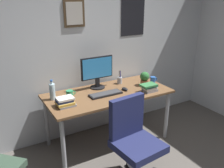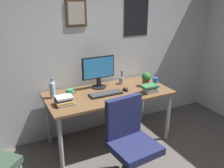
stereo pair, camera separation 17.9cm
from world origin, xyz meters
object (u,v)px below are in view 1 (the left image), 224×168
object	(u,v)px
coffee_mug_near	(70,94)
book_stack_left	(65,102)
computer_mouse	(125,89)
water_bottle	(52,91)
potted_plant	(145,78)
coffee_mug_far	(153,80)
pen_cup	(120,80)
book_stack_right	(149,87)
office_chair	(134,137)
keyboard	(106,94)
monitor	(97,71)

from	to	relation	value
coffee_mug_near	book_stack_left	xyz separation A→B (m)	(-0.13, -0.20, 0.00)
computer_mouse	water_bottle	world-z (taller)	water_bottle
potted_plant	coffee_mug_far	bearing A→B (deg)	2.18
pen_cup	book_stack_right	distance (m)	0.49
office_chair	water_bottle	size ratio (longest dim) A/B	3.76
coffee_mug_far	coffee_mug_near	bearing A→B (deg)	175.16
keyboard	potted_plant	size ratio (longest dim) A/B	2.21
water_bottle	book_stack_left	bearing A→B (deg)	-74.45
pen_cup	book_stack_right	bearing A→B (deg)	-68.50
office_chair	computer_mouse	distance (m)	0.85
coffee_mug_near	book_stack_left	bearing A→B (deg)	-123.14
office_chair	water_bottle	bearing A→B (deg)	121.54
monitor	keyboard	distance (m)	0.36
office_chair	coffee_mug_far	world-z (taller)	office_chair
monitor	book_stack_left	xyz separation A→B (m)	(-0.58, -0.33, -0.19)
water_bottle	monitor	bearing A→B (deg)	7.46
water_bottle	book_stack_right	size ratio (longest dim) A/B	1.09
book_stack_left	computer_mouse	bearing A→B (deg)	4.23
coffee_mug_far	book_stack_right	size ratio (longest dim) A/B	0.48
office_chair	monitor	distance (m)	1.11
pen_cup	monitor	bearing A→B (deg)	177.86
keyboard	water_bottle	bearing A→B (deg)	162.60
coffee_mug_far	book_stack_left	bearing A→B (deg)	-175.85
office_chair	computer_mouse	bearing A→B (deg)	63.88
water_bottle	pen_cup	bearing A→B (deg)	4.11
book_stack_right	coffee_mug_near	bearing A→B (deg)	161.06
keyboard	book_stack_right	xyz separation A→B (m)	(0.56, -0.19, 0.04)
keyboard	coffee_mug_near	xyz separation A→B (m)	(-0.43, 0.15, 0.03)
water_bottle	coffee_mug_near	xyz separation A→B (m)	(0.20, -0.05, -0.06)
computer_mouse	coffee_mug_far	size ratio (longest dim) A/B	1.00
potted_plant	pen_cup	size ratio (longest dim) A/B	0.98
pen_cup	book_stack_left	distance (m)	0.99
computer_mouse	book_stack_right	world-z (taller)	book_stack_right
monitor	coffee_mug_near	xyz separation A→B (m)	(-0.45, -0.13, -0.19)
computer_mouse	coffee_mug_near	world-z (taller)	coffee_mug_near
keyboard	book_stack_right	size ratio (longest dim) A/B	1.86
monitor	water_bottle	size ratio (longest dim) A/B	1.82
keyboard	computer_mouse	xyz separation A→B (m)	(0.30, 0.01, 0.01)
monitor	keyboard	size ratio (longest dim) A/B	1.07
computer_mouse	book_stack_right	xyz separation A→B (m)	(0.26, -0.20, 0.04)
water_bottle	book_stack_left	world-z (taller)	water_bottle
coffee_mug_near	coffee_mug_far	xyz separation A→B (m)	(1.23, -0.10, 0.00)
keyboard	coffee_mug_near	size ratio (longest dim) A/B	3.48
coffee_mug_near	office_chair	bearing A→B (deg)	-67.44
monitor	potted_plant	world-z (taller)	monitor
monitor	water_bottle	distance (m)	0.67
office_chair	computer_mouse	size ratio (longest dim) A/B	8.64
keyboard	water_bottle	xyz separation A→B (m)	(-0.63, 0.20, 0.09)
keyboard	computer_mouse	distance (m)	0.30
water_bottle	potted_plant	bearing A→B (deg)	-7.01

